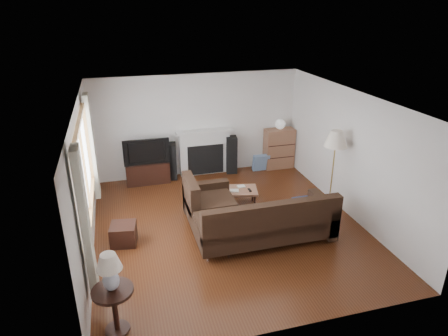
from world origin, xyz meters
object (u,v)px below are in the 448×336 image
object	(u,v)px
bookshelf	(279,148)
sectional_sofa	(265,219)
side_table	(115,310)
floor_lamp	(332,172)
tv_stand	(148,172)
coffee_table	(233,198)

from	to	relation	value
bookshelf	sectional_sofa	distance (m)	3.55
sectional_sofa	side_table	bearing A→B (deg)	-149.99
sectional_sofa	side_table	distance (m)	3.06
floor_lamp	side_table	world-z (taller)	floor_lamp
bookshelf	sectional_sofa	bearing A→B (deg)	-116.70
tv_stand	coffee_table	world-z (taller)	tv_stand
bookshelf	side_table	bearing A→B (deg)	-132.08
bookshelf	floor_lamp	size ratio (longest dim) A/B	0.60
coffee_table	side_table	bearing A→B (deg)	-117.32
tv_stand	bookshelf	distance (m)	3.39
side_table	bookshelf	bearing A→B (deg)	47.92
floor_lamp	side_table	bearing A→B (deg)	-152.97
floor_lamp	side_table	distance (m)	4.90
tv_stand	bookshelf	size ratio (longest dim) A/B	0.98
bookshelf	side_table	distance (m)	6.33
sectional_sofa	bookshelf	bearing A→B (deg)	63.30
bookshelf	coffee_table	world-z (taller)	bookshelf
tv_stand	bookshelf	bearing A→B (deg)	0.67
bookshelf	coffee_table	xyz separation A→B (m)	(-1.76, -1.76, -0.32)
tv_stand	sectional_sofa	xyz separation A→B (m)	(1.79, -3.13, 0.18)
bookshelf	coffee_table	distance (m)	2.51
sectional_sofa	tv_stand	bearing A→B (deg)	119.76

